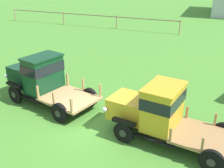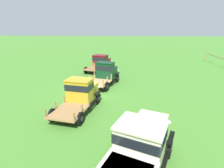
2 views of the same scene
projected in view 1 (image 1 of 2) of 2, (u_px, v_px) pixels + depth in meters
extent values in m
plane|color=#47842D|center=(93.00, 123.00, 11.80)|extent=(240.00, 240.00, 0.00)
cylinder|color=#997F60|center=(180.00, 27.00, 26.01)|extent=(0.12, 0.12, 1.34)
cylinder|color=#997F60|center=(117.00, 22.00, 28.39)|extent=(0.12, 0.12, 1.34)
cylinder|color=#997F60|center=(64.00, 18.00, 30.25)|extent=(0.12, 0.12, 1.34)
cylinder|color=#997F60|center=(15.00, 15.00, 32.13)|extent=(0.12, 0.12, 1.34)
cube|color=#997F60|center=(89.00, 15.00, 28.91)|extent=(18.87, 0.08, 0.10)
cylinder|color=black|center=(15.00, 94.00, 13.36)|extent=(0.88, 0.39, 0.87)
cylinder|color=#2D2D2D|center=(14.00, 95.00, 13.28)|extent=(0.30, 0.11, 0.30)
cylinder|color=black|center=(46.00, 82.00, 14.76)|extent=(0.88, 0.39, 0.87)
cylinder|color=#2D2D2D|center=(48.00, 81.00, 14.83)|extent=(0.30, 0.11, 0.30)
cylinder|color=black|center=(60.00, 113.00, 11.69)|extent=(0.88, 0.39, 0.87)
cylinder|color=#2D2D2D|center=(58.00, 114.00, 11.62)|extent=(0.30, 0.11, 0.30)
cylinder|color=black|center=(90.00, 97.00, 13.09)|extent=(0.88, 0.39, 0.87)
cylinder|color=#2D2D2D|center=(91.00, 96.00, 13.16)|extent=(0.30, 0.11, 0.30)
cube|color=black|center=(51.00, 93.00, 13.24)|extent=(4.53, 2.19, 0.12)
cube|color=#0F381E|center=(27.00, 75.00, 13.93)|extent=(1.79, 1.69, 0.95)
cube|color=silver|center=(19.00, 73.00, 14.35)|extent=(0.34, 1.03, 0.72)
sphere|color=silver|center=(6.00, 76.00, 13.80)|extent=(0.20, 0.20, 0.20)
sphere|color=silver|center=(30.00, 68.00, 14.85)|extent=(0.20, 0.20, 0.20)
cube|color=black|center=(14.00, 85.00, 13.16)|extent=(1.02, 0.46, 0.12)
cube|color=black|center=(46.00, 73.00, 14.57)|extent=(1.02, 0.46, 0.12)
cube|color=#0F381E|center=(44.00, 74.00, 13.11)|extent=(1.43, 1.90, 1.63)
cube|color=black|center=(43.00, 67.00, 12.96)|extent=(1.48, 1.94, 0.46)
cube|color=#0F381E|center=(42.00, 57.00, 12.77)|extent=(1.55, 2.00, 0.08)
cube|color=black|center=(31.00, 99.00, 12.72)|extent=(1.42, 0.52, 0.05)
cube|color=black|center=(61.00, 86.00, 14.09)|extent=(1.42, 0.52, 0.05)
cube|color=tan|center=(70.00, 98.00, 12.50)|extent=(2.70, 2.45, 0.10)
cube|color=tan|center=(38.00, 92.00, 12.26)|extent=(0.10, 0.10, 0.61)
cube|color=tan|center=(67.00, 80.00, 13.59)|extent=(0.10, 0.10, 0.61)
cube|color=tan|center=(54.00, 99.00, 11.69)|extent=(0.10, 0.10, 0.61)
cube|color=tan|center=(83.00, 85.00, 13.03)|extent=(0.10, 0.10, 0.61)
cube|color=tan|center=(71.00, 105.00, 11.13)|extent=(0.10, 0.10, 0.61)
cube|color=tan|center=(100.00, 90.00, 12.46)|extent=(0.10, 0.10, 0.61)
cylinder|color=black|center=(124.00, 132.00, 10.40)|extent=(0.82, 0.28, 0.81)
cylinder|color=#2D2D2D|center=(123.00, 134.00, 10.33)|extent=(0.29, 0.08, 0.28)
cylinder|color=black|center=(145.00, 111.00, 11.89)|extent=(0.82, 0.28, 0.81)
cylinder|color=#2D2D2D|center=(146.00, 110.00, 11.96)|extent=(0.29, 0.08, 0.28)
cylinder|color=black|center=(212.00, 161.00, 8.89)|extent=(0.82, 0.28, 0.81)
cylinder|color=#2D2D2D|center=(211.00, 163.00, 8.83)|extent=(0.29, 0.08, 0.28)
cylinder|color=black|center=(224.00, 133.00, 10.38)|extent=(0.82, 0.28, 0.81)
cylinder|color=#2D2D2D|center=(224.00, 132.00, 10.45)|extent=(0.29, 0.08, 0.28)
cube|color=black|center=(172.00, 130.00, 10.40)|extent=(4.71, 1.80, 0.12)
cube|color=gold|center=(131.00, 107.00, 11.03)|extent=(1.73, 1.56, 0.84)
cube|color=silver|center=(114.00, 104.00, 11.40)|extent=(0.23, 1.04, 0.63)
sphere|color=silver|center=(105.00, 109.00, 10.82)|extent=(0.20, 0.20, 0.20)
sphere|color=silver|center=(123.00, 96.00, 11.93)|extent=(0.20, 0.20, 0.20)
cube|color=black|center=(124.00, 122.00, 10.22)|extent=(0.95, 0.35, 0.12)
cube|color=black|center=(146.00, 102.00, 11.71)|extent=(0.95, 0.35, 0.12)
cube|color=gold|center=(163.00, 107.00, 10.26)|extent=(1.37, 1.83, 1.56)
cube|color=black|center=(163.00, 99.00, 10.12)|extent=(1.42, 1.87, 0.44)
cube|color=gold|center=(164.00, 87.00, 9.94)|extent=(1.49, 1.92, 0.08)
cube|color=black|center=(154.00, 141.00, 9.82)|extent=(1.55, 0.40, 0.05)
cube|color=black|center=(172.00, 118.00, 11.28)|extent=(1.55, 0.40, 0.05)
cube|color=#9E7547|center=(208.00, 138.00, 9.73)|extent=(2.65, 2.26, 0.10)
cube|color=#9E7547|center=(171.00, 135.00, 9.41)|extent=(0.09, 0.09, 0.49)
cube|color=#9E7547|center=(187.00, 112.00, 10.82)|extent=(0.09, 0.09, 0.49)
cube|color=#9E7547|center=(203.00, 144.00, 8.91)|extent=(0.09, 0.09, 0.49)
cube|color=#9E7547|center=(215.00, 119.00, 10.32)|extent=(0.09, 0.09, 0.49)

